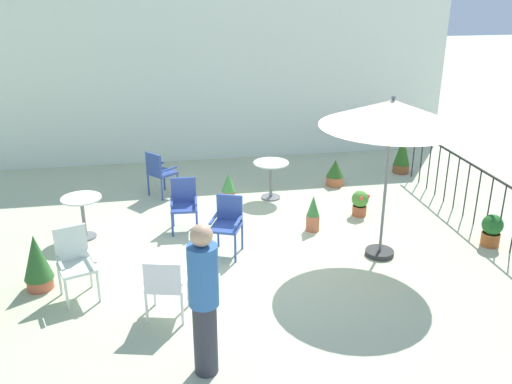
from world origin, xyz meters
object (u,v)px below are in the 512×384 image
Objects in this scene: patio_chair_2 at (75,259)px; patio_chair_3 at (159,171)px; patio_chair_1 at (228,221)px; potted_plant_4 at (360,202)px; patio_umbrella_0 at (392,115)px; potted_plant_7 at (492,230)px; cafe_table_0 at (271,173)px; potted_plant_8 at (313,214)px; patio_chair_4 at (184,201)px; potted_plant_1 at (402,155)px; potted_plant_5 at (37,262)px; standing_person at (204,299)px; potted_plant_0 at (228,186)px; cafe_table_1 at (83,210)px; potted_plant_3 at (335,173)px; patio_chair_0 at (165,283)px.

patio_chair_2 reaches higher than patio_chair_3.
patio_chair_2 is at bearing -157.25° from patio_chair_1.
patio_chair_3 is 3.87m from potted_plant_4.
patio_umbrella_0 is 4.74× the size of potted_plant_7.
potted_plant_4 is (1.41, -1.09, -0.26)m from cafe_table_0.
patio_chair_1 is 1.44× the size of potted_plant_8.
patio_chair_4 reaches higher than potted_plant_4.
potted_plant_1 is 7.85m from potted_plant_5.
patio_chair_2 is at bearing -175.03° from patio_umbrella_0.
standing_person reaches higher than potted_plant_7.
potted_plant_5 is (-2.99, -2.77, 0.13)m from potted_plant_0.
potted_plant_0 is 0.31× the size of standing_person.
cafe_table_1 is at bearing 162.52° from patio_umbrella_0.
potted_plant_8 is (3.67, 1.44, -0.25)m from patio_chair_2.
patio_chair_1 reaches higher than potted_plant_3.
potted_plant_7 is (4.18, -0.50, -0.25)m from patio_chair_1.
standing_person is (-4.81, -5.82, 0.51)m from potted_plant_1.
potted_plant_3 is at bearing 118.06° from potted_plant_7.
patio_umbrella_0 is 3.07× the size of potted_plant_5.
potted_plant_4 is 0.57× the size of potted_plant_5.
patio_chair_4 is 1.09× the size of potted_plant_5.
patio_umbrella_0 is 5.32m from potted_plant_5.
cafe_table_0 is 1.80m from potted_plant_4.
patio_chair_0 is 1.55× the size of potted_plant_0.
cafe_table_0 is 2.37m from patio_chair_1.
potted_plant_5 is (-6.92, -3.70, 0.00)m from potted_plant_1.
potted_plant_5 reaches higher than potted_plant_4.
potted_plant_8 is at bearing 158.73° from potted_plant_7.
cafe_table_1 is at bearing 74.12° from potted_plant_5.
potted_plant_1 is at bearing 18.34° from cafe_table_1.
potted_plant_4 is 0.89× the size of potted_plant_7.
patio_chair_3 reaches higher than potted_plant_0.
patio_chair_0 is 2.00m from potted_plant_5.
potted_plant_1 is at bearing 16.95° from potted_plant_3.
potted_plant_1 is 1.81× the size of potted_plant_4.
patio_chair_3 is at bearing 179.88° from potted_plant_3.
potted_plant_0 and potted_plant_3 have the same top height.
patio_chair_1 reaches higher than patio_chair_0.
patio_chair_4 is (-1.72, -1.12, -0.00)m from cafe_table_0.
patio_chair_2 reaches higher than potted_plant_3.
potted_plant_4 is at bearing 21.68° from patio_chair_1.
potted_plant_5 is at bearing -105.88° from cafe_table_1.
potted_plant_0 is 2.30m from potted_plant_3.
patio_chair_2 reaches higher than cafe_table_1.
potted_plant_4 is 2.24m from potted_plant_7.
cafe_table_0 is at bearing -162.21° from potted_plant_3.
cafe_table_1 is (-4.56, 1.44, -1.73)m from patio_umbrella_0.
patio_chair_1 is 1.73× the size of potted_plant_7.
patio_chair_1 is 3.62m from potted_plant_3.
patio_chair_2 is 1.16× the size of potted_plant_1.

